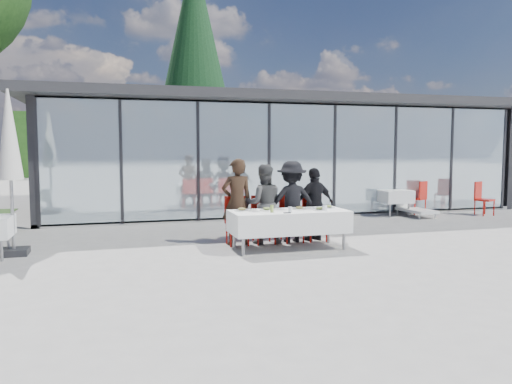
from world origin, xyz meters
TOP-DOWN VIEW (x-y plane):
  - ground at (0.00, 0.00)m, footprint 90.00×90.00m
  - pavilion at (2.00, 8.16)m, footprint 14.80×8.80m
  - treeline at (-2.00, 28.00)m, footprint 62.50×2.00m
  - dining_table at (0.17, 0.05)m, footprint 2.26×0.96m
  - diner_a at (-0.69, 0.75)m, footprint 0.68×0.68m
  - diner_chair_a at (-0.69, 0.80)m, footprint 0.44×0.44m
  - diner_b at (-0.13, 0.75)m, footprint 0.92×0.92m
  - diner_chair_b at (-0.13, 0.80)m, footprint 0.44×0.44m
  - diner_c at (0.48, 0.75)m, footprint 1.18×1.18m
  - diner_chair_c at (0.48, 0.80)m, footprint 0.44×0.44m
  - diner_d at (1.00, 0.75)m, footprint 1.07×1.07m
  - diner_chair_d at (1.00, 0.80)m, footprint 0.44×0.44m
  - plate_a at (-0.72, 0.23)m, footprint 0.28×0.28m
  - plate_b at (-0.24, 0.15)m, footprint 0.28×0.28m
  - plate_c at (0.42, 0.14)m, footprint 0.28×0.28m
  - plate_d at (1.05, 0.18)m, footprint 0.28×0.28m
  - plate_extra at (0.75, -0.08)m, footprint 0.28×0.28m
  - juice_bottle at (-0.24, -0.14)m, footprint 0.06×0.06m
  - drinking_glasses at (0.59, -0.16)m, footprint 0.80×0.11m
  - folded_eyeglasses at (0.00, -0.32)m, footprint 0.14×0.03m
  - spare_table_right at (4.77, 3.78)m, footprint 0.86×0.86m
  - spare_chair_a at (7.27, 3.14)m, footprint 0.59×0.59m
  - spare_chair_b at (5.68, 3.86)m, footprint 0.59×0.59m
  - market_umbrella at (-4.84, 0.93)m, footprint 0.50×0.50m
  - lounger at (5.24, 3.56)m, footprint 0.66×1.36m
  - conifer_tree at (0.50, 13.00)m, footprint 4.00×4.00m

SIDE VIEW (x-z plane):
  - ground at x=0.00m, z-range 0.00..0.00m
  - lounger at x=5.24m, z-range -0.10..0.62m
  - diner_chair_a at x=-0.69m, z-range 0.05..1.03m
  - diner_chair_b at x=-0.13m, z-range 0.05..1.03m
  - diner_chair_c at x=0.48m, z-range 0.05..1.03m
  - diner_chair_d at x=1.00m, z-range 0.05..1.03m
  - spare_chair_a at x=7.27m, z-range 0.05..1.03m
  - spare_chair_b at x=5.68m, z-range 0.05..1.03m
  - dining_table at x=0.17m, z-range 0.16..0.91m
  - spare_table_right at x=4.77m, z-range 0.18..0.92m
  - folded_eyeglasses at x=0.00m, z-range 0.75..0.76m
  - diner_d at x=1.00m, z-range 0.00..1.54m
  - plate_a at x=-0.72m, z-range 0.74..0.81m
  - plate_b at x=-0.24m, z-range 0.74..0.81m
  - plate_c at x=0.42m, z-range 0.74..0.81m
  - plate_d at x=1.05m, z-range 0.74..0.81m
  - plate_extra at x=0.75m, z-range 0.74..0.81m
  - drinking_glasses at x=0.59m, z-range 0.75..0.85m
  - diner_b at x=-0.13m, z-range 0.00..1.62m
  - juice_bottle at x=-0.24m, z-range 0.75..0.89m
  - diner_c at x=0.48m, z-range 0.00..1.68m
  - diner_a at x=-0.69m, z-range 0.00..1.74m
  - market_umbrella at x=-4.84m, z-range 0.49..3.49m
  - pavilion at x=2.00m, z-range 0.43..3.87m
  - treeline at x=-2.00m, z-range 0.00..4.40m
  - conifer_tree at x=0.50m, z-range 0.74..11.24m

